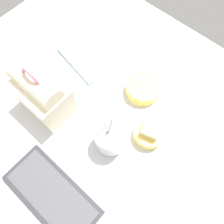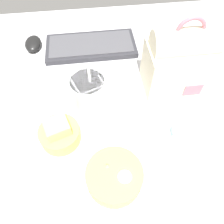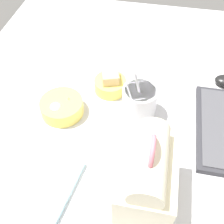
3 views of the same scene
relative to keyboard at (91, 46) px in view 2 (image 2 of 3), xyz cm
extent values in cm
cube|color=silver|center=(2.05, -29.70, -2.02)|extent=(140.00, 110.00, 2.00)
cube|color=#2D2D33|center=(0.00, 0.00, -0.12)|extent=(30.82, 14.25, 1.80)
cube|color=#47474C|center=(0.00, 0.00, 0.93)|extent=(28.35, 11.68, 0.30)
cube|color=#EFE5C1|center=(23.76, -19.56, 5.68)|extent=(18.42, 12.28, 13.39)
cylinder|color=#EFE5C1|center=(23.76, -19.56, 14.40)|extent=(17.50, 7.36, 7.36)
cube|color=#DB707F|center=(26.99, -25.81, 2.67)|extent=(5.16, 0.30, 4.02)
torus|color=#DB707F|center=(23.76, -19.56, 17.71)|extent=(7.45, 1.00, 7.45)
cylinder|color=silver|center=(-2.04, -24.29, 3.84)|extent=(10.12, 10.12, 9.72)
cylinder|color=olive|center=(-2.04, -24.29, 8.40)|extent=(8.90, 8.90, 0.60)
cylinder|color=silver|center=(-1.28, -24.80, 9.75)|extent=(0.70, 3.38, 11.01)
cylinder|color=#EFD65B|center=(-10.14, -34.56, 1.06)|extent=(10.23, 10.23, 4.15)
cube|color=tan|center=(-10.14, -34.56, 3.35)|extent=(6.93, 6.60, 5.82)
cylinder|color=#EFD65B|center=(2.24, -46.86, 1.23)|extent=(12.79, 12.79, 4.50)
ellipsoid|color=white|center=(4.15, -47.82, 2.60)|extent=(3.48, 3.48, 4.09)
cone|color=#F4DB84|center=(0.64, -45.07, 2.47)|extent=(5.78, 5.78, 3.82)
sphere|color=#4C5623|center=(2.65, -50.74, 1.32)|extent=(1.53, 1.53, 1.53)
sphere|color=#4C5623|center=(3.18, -50.00, 1.32)|extent=(1.53, 1.53, 1.53)
ellipsoid|color=black|center=(-19.91, 2.92, 0.58)|extent=(5.50, 8.37, 3.19)
cube|color=#99C6D6|center=(29.04, -38.24, -0.22)|extent=(21.61, 5.78, 1.60)
camera|label=1|loc=(-15.71, -9.70, 70.97)|focal=35.00mm
camera|label=2|loc=(-0.38, -62.27, 49.57)|focal=35.00mm
camera|label=3|loc=(53.92, -21.44, 63.75)|focal=45.00mm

